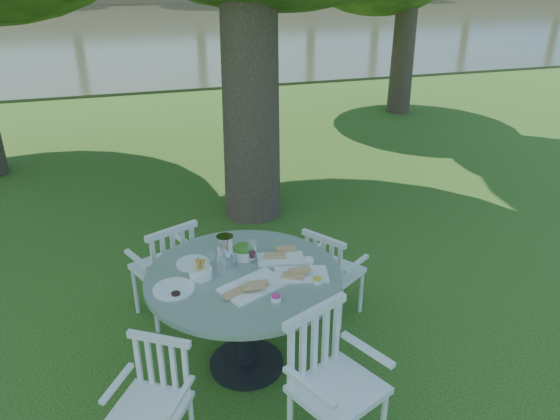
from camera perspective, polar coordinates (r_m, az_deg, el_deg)
The scene contains 8 objects.
ground at distance 4.96m, azimuth 0.68°, elevation -9.90°, with size 140.00×140.00×0.00m, color #1B3F0D.
table at distance 3.94m, azimuth -3.75°, elevation -8.67°, with size 1.38×1.38×0.81m.
chair_ne at distance 4.57m, azimuth 5.16°, elevation -6.11°, with size 0.55×0.56×0.82m.
chair_nw at distance 4.61m, azimuth -11.58°, elevation -5.59°, with size 0.59×0.57×0.90m.
chair_sw at distance 3.51m, azimuth -12.82°, elevation -17.98°, with size 0.55×0.54×0.80m.
chair_se at distance 3.42m, azimuth 4.94°, elevation -16.52°, with size 0.63×0.61×0.96m.
tableware at distance 3.88m, azimuth -4.68°, elevation -5.72°, with size 1.22×0.78×0.24m.
river at distance 27.06m, azimuth -14.97°, elevation 17.93°, with size 100.00×28.00×0.12m, color #373D24.
Camera 1 is at (-1.25, -3.89, 2.81)m, focal length 35.00 mm.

